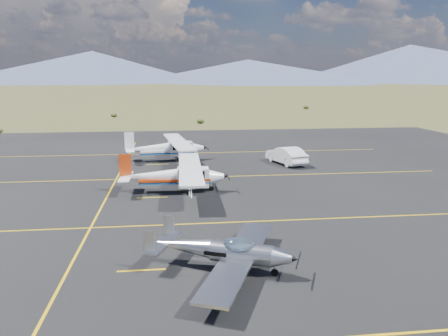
# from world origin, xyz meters

# --- Properties ---
(ground) EXTENTS (1600.00, 1600.00, 0.00)m
(ground) POSITION_xyz_m (0.00, 0.00, 0.00)
(ground) COLOR #383D1C
(ground) RESTS_ON ground
(apron) EXTENTS (72.00, 72.00, 0.02)m
(apron) POSITION_xyz_m (0.00, 7.00, 0.00)
(apron) COLOR black
(apron) RESTS_ON ground
(aircraft_low_wing) EXTENTS (6.07, 8.01, 1.78)m
(aircraft_low_wing) POSITION_xyz_m (0.41, -3.89, 0.85)
(aircraft_low_wing) COLOR silver
(aircraft_low_wing) RESTS_ON apron
(aircraft_cessna) EXTENTS (6.37, 10.63, 2.70)m
(aircraft_cessna) POSITION_xyz_m (-1.53, 8.73, 1.20)
(aircraft_cessna) COLOR white
(aircraft_cessna) RESTS_ON apron
(aircraft_plain) EXTENTS (6.70, 11.09, 2.80)m
(aircraft_plain) POSITION_xyz_m (-2.18, 20.23, 1.24)
(aircraft_plain) COLOR white
(aircraft_plain) RESTS_ON apron
(sedan) EXTENTS (2.99, 5.08, 1.58)m
(sedan) POSITION_xyz_m (8.55, 17.38, 0.80)
(sedan) COLOR silver
(sedan) RESTS_ON apron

